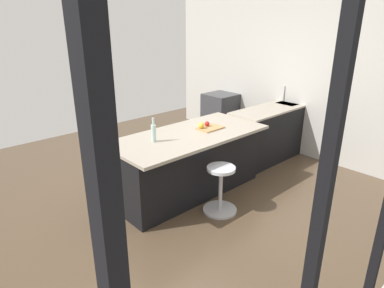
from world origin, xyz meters
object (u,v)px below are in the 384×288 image
kitchen_island (187,163)px  apple_yellow (201,125)px  oven_range (220,115)px  apple_red (207,124)px  stool_by_window (220,191)px  water_bottle (154,132)px  cutting_board (210,128)px

kitchen_island → apple_yellow: apple_yellow is taller
apple_yellow → oven_range: bearing=-143.6°
oven_range → apple_red: (1.83, 1.43, 0.50)m
oven_range → apple_red: 2.38m
apple_red → stool_by_window: bearing=58.3°
kitchen_island → stool_by_window: 0.70m
stool_by_window → water_bottle: water_bottle is taller
kitchen_island → water_bottle: 0.78m
kitchen_island → apple_red: size_ratio=30.87×
apple_red → water_bottle: water_bottle is taller
apple_yellow → cutting_board: bearing=156.6°
cutting_board → stool_by_window: bearing=55.6°
oven_range → apple_yellow: (1.96, 1.45, 0.51)m
apple_red → kitchen_island: bearing=-1.2°
apple_red → water_bottle: bearing=-2.2°
apple_yellow → water_bottle: bearing=-3.8°
stool_by_window → apple_yellow: size_ratio=7.21×
apple_yellow → water_bottle: (0.78, -0.05, 0.06)m
stool_by_window → water_bottle: size_ratio=2.00×
apple_yellow → water_bottle: 0.78m
kitchen_island → cutting_board: (-0.37, 0.08, 0.45)m
oven_range → apple_yellow: bearing=36.4°
stool_by_window → apple_red: bearing=-121.7°
oven_range → apple_yellow: apple_yellow is taller
cutting_board → apple_red: apple_red is taller
oven_range → cutting_board: bearing=39.4°
stool_by_window → apple_red: (-0.42, -0.68, 0.65)m
apple_yellow → water_bottle: size_ratio=0.28×
oven_range → apple_red: bearing=38.1°
stool_by_window → cutting_board: 0.95m
oven_range → apple_yellow: 2.49m
oven_range → cutting_board: cutting_board is taller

